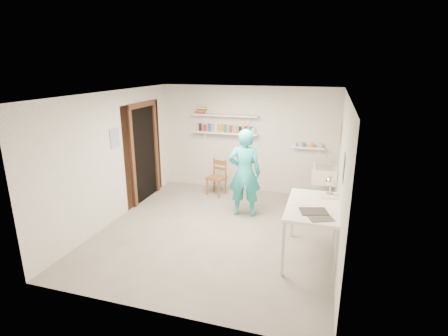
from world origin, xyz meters
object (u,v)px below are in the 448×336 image
(belfast_sink, at_px, (325,174))
(work_table, at_px, (312,232))
(man, at_px, (245,173))
(wooden_chair, at_px, (216,178))
(wall_clock, at_px, (249,156))
(desk_lamp, at_px, (331,181))

(belfast_sink, bearing_deg, work_table, -92.94)
(man, bearing_deg, wooden_chair, -56.00)
(wall_clock, distance_m, desk_lamp, 1.80)
(belfast_sink, distance_m, work_table, 2.16)
(man, distance_m, wall_clock, 0.36)
(man, height_order, desk_lamp, man)
(wall_clock, height_order, desk_lamp, wall_clock)
(belfast_sink, relative_size, wall_clock, 1.95)
(belfast_sink, bearing_deg, wall_clock, -154.65)
(work_table, bearing_deg, wooden_chair, 135.99)
(wooden_chair, bearing_deg, work_table, -29.26)
(belfast_sink, relative_size, desk_lamp, 3.71)
(wall_clock, relative_size, desk_lamp, 1.90)
(wall_clock, distance_m, work_table, 2.09)
(belfast_sink, xyz_separation_m, wall_clock, (-1.43, -0.68, 0.44))
(man, height_order, wooden_chair, man)
(work_table, bearing_deg, man, 137.30)
(belfast_sink, distance_m, man, 1.72)
(belfast_sink, bearing_deg, man, -148.64)
(belfast_sink, bearing_deg, desk_lamp, -86.34)
(wooden_chair, bearing_deg, wall_clock, -22.07)
(belfast_sink, xyz_separation_m, work_table, (-0.11, -2.14, -0.27))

